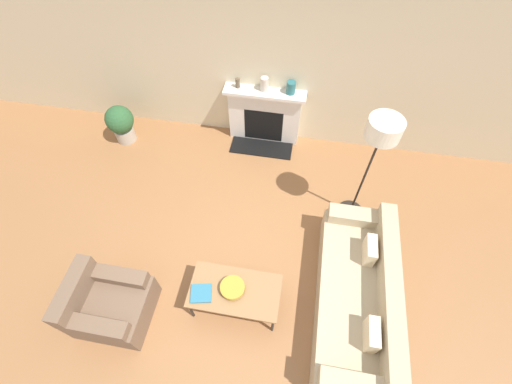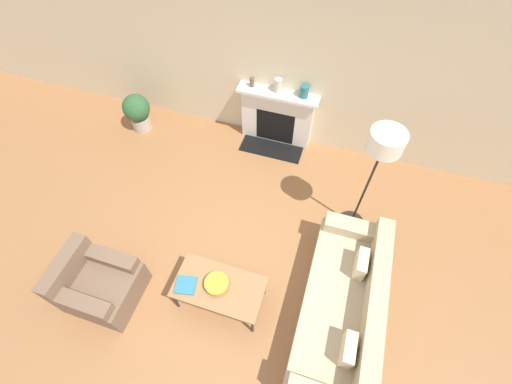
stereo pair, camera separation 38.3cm
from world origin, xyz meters
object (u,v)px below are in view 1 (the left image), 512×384
(bowl, at_px, (232,288))
(potted_plant, at_px, (121,123))
(fireplace, at_px, (264,116))
(mantel_vase_center_right, at_px, (291,88))
(floor_lamp, at_px, (379,141))
(coffee_table, at_px, (235,291))
(mantel_vase_center_left, at_px, (264,84))
(armchair_near, at_px, (108,305))
(couch, at_px, (358,296))
(mantel_vase_left, at_px, (238,83))
(book, at_px, (201,293))

(bowl, distance_m, potted_plant, 3.54)
(fireplace, xyz_separation_m, mantel_vase_center_right, (0.39, 0.02, 0.61))
(potted_plant, bearing_deg, floor_lamp, -12.59)
(coffee_table, relative_size, mantel_vase_center_left, 4.81)
(fireplace, height_order, mantel_vase_center_right, mantel_vase_center_right)
(armchair_near, relative_size, coffee_table, 0.80)
(couch, distance_m, potted_plant, 4.59)
(mantel_vase_left, bearing_deg, couch, -53.72)
(armchair_near, relative_size, floor_lamp, 0.47)
(book, bearing_deg, bowl, 6.05)
(bowl, relative_size, potted_plant, 0.42)
(floor_lamp, xyz_separation_m, potted_plant, (-3.93, 0.88, -1.14))
(mantel_vase_left, xyz_separation_m, mantel_vase_center_left, (0.42, -0.00, 0.04))
(coffee_table, distance_m, bowl, 0.09)
(book, relative_size, floor_lamp, 0.15)
(couch, xyz_separation_m, armchair_near, (-2.93, -0.62, 0.00))
(fireplace, xyz_separation_m, coffee_table, (0.13, -2.99, -0.07))
(bowl, xyz_separation_m, mantel_vase_center_right, (0.29, 2.99, 0.60))
(fireplace, distance_m, potted_plant, 2.43)
(armchair_near, xyz_separation_m, mantel_vase_center_left, (1.33, 3.38, 0.83))
(book, bearing_deg, mantel_vase_left, 81.28)
(armchair_near, distance_m, floor_lamp, 3.73)
(bowl, xyz_separation_m, potted_plant, (-2.49, 2.52, -0.12))
(fireplace, relative_size, floor_lamp, 0.71)
(fireplace, distance_m, coffee_table, 2.99)
(fireplace, relative_size, coffee_table, 1.21)
(mantel_vase_center_right, relative_size, potted_plant, 0.29)
(couch, height_order, mantel_vase_center_right, mantel_vase_center_right)
(fireplace, bearing_deg, potted_plant, -169.15)
(couch, distance_m, floor_lamp, 1.87)
(mantel_vase_center_right, bearing_deg, coffee_table, -95.10)
(coffee_table, height_order, book, book)
(couch, bearing_deg, floor_lamp, -177.88)
(book, xyz_separation_m, mantel_vase_center_left, (0.24, 3.11, 0.65))
(armchair_near, xyz_separation_m, coffee_table, (1.47, 0.38, 0.13))
(bowl, distance_m, book, 0.37)
(couch, bearing_deg, coffee_table, -80.63)
(fireplace, height_order, potted_plant, fireplace)
(book, xyz_separation_m, floor_lamp, (1.79, 1.76, 1.06))
(coffee_table, distance_m, mantel_vase_center_right, 3.09)
(mantel_vase_left, relative_size, mantel_vase_center_right, 0.77)
(book, bearing_deg, coffee_table, 3.60)
(armchair_near, height_order, mantel_vase_left, mantel_vase_left)
(mantel_vase_center_right, bearing_deg, book, -101.73)
(coffee_table, distance_m, book, 0.39)
(couch, distance_m, mantel_vase_center_right, 3.12)
(mantel_vase_left, distance_m, mantel_vase_center_left, 0.42)
(floor_lamp, bearing_deg, mantel_vase_left, 145.61)
(fireplace, xyz_separation_m, bowl, (0.10, -2.98, 0.01))
(floor_lamp, bearing_deg, bowl, -131.26)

